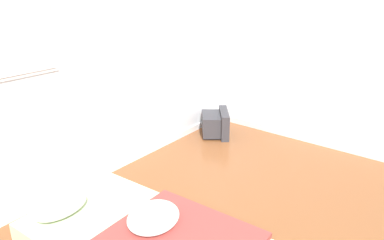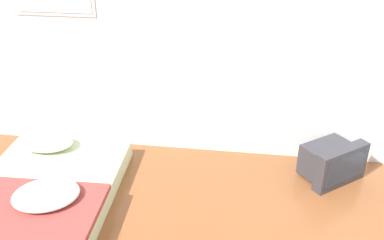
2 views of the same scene
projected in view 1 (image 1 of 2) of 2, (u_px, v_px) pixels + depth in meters
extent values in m
cube|color=silver|center=(46.00, 75.00, 3.53)|extent=(8.24, 0.06, 2.60)
cube|color=white|center=(65.00, 191.00, 3.96)|extent=(8.24, 0.02, 0.09)
cube|color=silver|center=(11.00, 25.00, 3.13)|extent=(0.78, 0.01, 0.92)
cube|color=white|center=(11.00, 25.00, 3.13)|extent=(0.71, 0.01, 0.85)
cube|color=beige|center=(139.00, 240.00, 3.16)|extent=(1.22, 2.01, 0.16)
ellipsoid|color=silver|center=(60.00, 206.00, 3.37)|extent=(0.53, 0.36, 0.14)
ellipsoid|color=silver|center=(153.00, 217.00, 3.18)|extent=(0.63, 0.58, 0.11)
cube|color=#333338|center=(211.00, 124.00, 5.44)|extent=(0.51, 0.48, 0.29)
cube|color=#333338|center=(224.00, 123.00, 5.44)|extent=(0.50, 0.43, 0.37)
cube|color=#283342|center=(228.00, 122.00, 5.44)|extent=(0.36, 0.29, 0.26)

